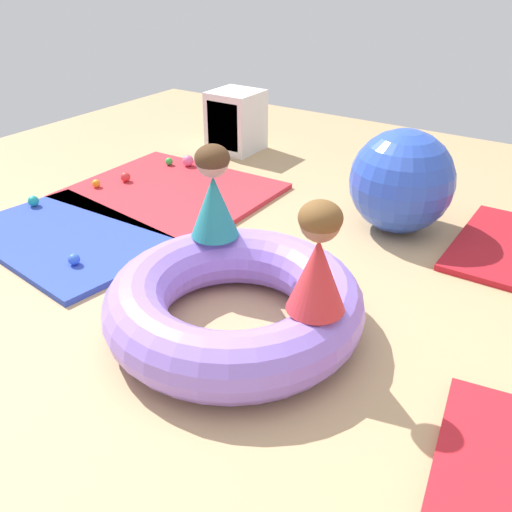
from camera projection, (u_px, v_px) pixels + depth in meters
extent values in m
plane|color=tan|center=(250.00, 329.00, 2.94)|extent=(8.00, 8.00, 0.00)
cube|color=#2D47B7|center=(67.00, 238.00, 3.81)|extent=(1.52, 1.10, 0.04)
cube|color=red|center=(172.00, 192.00, 4.51)|extent=(1.50, 1.30, 0.04)
torus|color=#9975EA|center=(234.00, 303.00, 2.87)|extent=(1.32, 1.32, 0.32)
cone|color=red|center=(317.00, 275.00, 2.46)|extent=(0.33, 0.33, 0.35)
sphere|color=#936647|center=(320.00, 222.00, 2.34)|extent=(0.17, 0.17, 0.17)
ellipsoid|color=brown|center=(321.00, 218.00, 2.33)|extent=(0.19, 0.19, 0.15)
cone|color=teal|center=(214.00, 206.00, 3.10)|extent=(0.37, 0.37, 0.35)
sphere|color=tan|center=(212.00, 161.00, 2.98)|extent=(0.18, 0.18, 0.18)
ellipsoid|color=#472D19|center=(212.00, 158.00, 2.97)|extent=(0.19, 0.19, 0.15)
sphere|color=red|center=(125.00, 177.00, 4.64)|extent=(0.08, 0.08, 0.08)
sphere|color=orange|center=(96.00, 183.00, 4.53)|extent=(0.07, 0.07, 0.07)
sphere|color=green|center=(169.00, 161.00, 4.98)|extent=(0.07, 0.07, 0.07)
sphere|color=blue|center=(74.00, 259.00, 3.44)|extent=(0.07, 0.07, 0.07)
sphere|color=teal|center=(33.00, 201.00, 4.20)|extent=(0.08, 0.08, 0.08)
sphere|color=pink|center=(188.00, 161.00, 4.96)|extent=(0.10, 0.10, 0.10)
sphere|color=blue|center=(402.00, 181.00, 3.81)|extent=(0.71, 0.71, 0.71)
cube|color=silver|center=(236.00, 121.00, 5.37)|extent=(0.44, 0.44, 0.56)
cube|color=#2D2D33|center=(229.00, 124.00, 5.28)|extent=(0.34, 0.20, 0.44)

